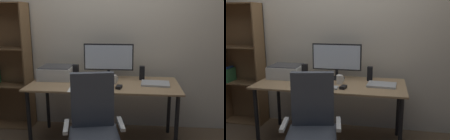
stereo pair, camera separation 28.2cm
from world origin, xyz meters
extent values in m
plane|color=brown|center=(0.00, 0.00, 0.00)|extent=(12.00, 12.00, 0.00)
cube|color=beige|center=(0.00, 0.53, 1.30)|extent=(6.40, 0.10, 2.60)
cube|color=tan|center=(0.00, 0.00, 0.73)|extent=(1.74, 0.72, 0.02)
cylinder|color=black|center=(-0.81, -0.30, 0.36)|extent=(0.04, 0.04, 0.72)
cylinder|color=black|center=(0.81, -0.30, 0.36)|extent=(0.04, 0.04, 0.72)
cylinder|color=black|center=(-0.81, 0.30, 0.36)|extent=(0.04, 0.04, 0.72)
cylinder|color=black|center=(0.81, 0.30, 0.36)|extent=(0.04, 0.04, 0.72)
cylinder|color=black|center=(0.03, 0.22, 0.75)|extent=(0.20, 0.20, 0.01)
cylinder|color=black|center=(0.03, 0.22, 0.80)|extent=(0.04, 0.04, 0.10)
cube|color=black|center=(0.03, 0.22, 1.02)|extent=(0.61, 0.03, 0.33)
cube|color=silver|center=(0.03, 0.21, 1.02)|extent=(0.58, 0.01, 0.30)
cube|color=#B7BABC|center=(-0.01, -0.21, 0.75)|extent=(0.29, 0.11, 0.02)
cube|color=black|center=(0.19, -0.19, 0.76)|extent=(0.07, 0.11, 0.03)
cylinder|color=white|center=(0.11, -0.01, 0.79)|extent=(0.08, 0.08, 0.10)
cube|color=white|center=(0.16, -0.01, 0.80)|extent=(0.02, 0.01, 0.06)
cube|color=#B7BABC|center=(0.60, 0.01, 0.75)|extent=(0.34, 0.25, 0.02)
cube|color=black|center=(-0.38, 0.21, 0.82)|extent=(0.06, 0.07, 0.17)
cube|color=black|center=(0.45, 0.21, 0.82)|extent=(0.06, 0.07, 0.17)
cube|color=silver|center=(-0.62, 0.16, 0.81)|extent=(0.40, 0.34, 0.15)
cube|color=#424244|center=(-0.62, 0.16, 0.90)|extent=(0.37, 0.31, 0.01)
cube|color=white|center=(-0.25, -0.22, 0.74)|extent=(0.24, 0.31, 0.00)
cube|color=#474C56|center=(0.01, -0.81, 0.45)|extent=(0.52, 0.52, 0.08)
cube|color=#474C56|center=(-0.03, -0.60, 0.75)|extent=(0.41, 0.15, 0.52)
cube|color=silver|center=(-0.23, -0.84, 0.58)|extent=(0.09, 0.26, 0.03)
cube|color=silver|center=(0.24, -0.74, 0.58)|extent=(0.09, 0.26, 0.03)
cube|color=brown|center=(-1.05, 0.32, 0.84)|extent=(0.02, 0.28, 1.68)
cube|color=brown|center=(-1.35, 0.46, 0.84)|extent=(0.61, 0.01, 1.68)
cube|color=brown|center=(-1.35, 0.32, 0.01)|extent=(0.58, 0.26, 0.02)
cube|color=brown|center=(-1.35, 0.32, 0.59)|extent=(0.58, 0.26, 0.02)
cube|color=brown|center=(-1.35, 0.32, 1.09)|extent=(0.58, 0.26, 0.02)
cube|color=brown|center=(-1.35, 0.32, 1.67)|extent=(0.58, 0.26, 0.02)
cube|color=#B22D28|center=(-1.60, 0.31, 0.69)|extent=(0.03, 0.22, 0.18)
cube|color=#28478C|center=(-1.56, 0.31, 0.70)|extent=(0.03, 0.22, 0.21)
cube|color=#337242|center=(-1.53, 0.31, 0.69)|extent=(0.03, 0.22, 0.19)
camera|label=1|loc=(0.36, -2.77, 1.53)|focal=39.62mm
camera|label=2|loc=(0.63, -2.73, 1.53)|focal=39.62mm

